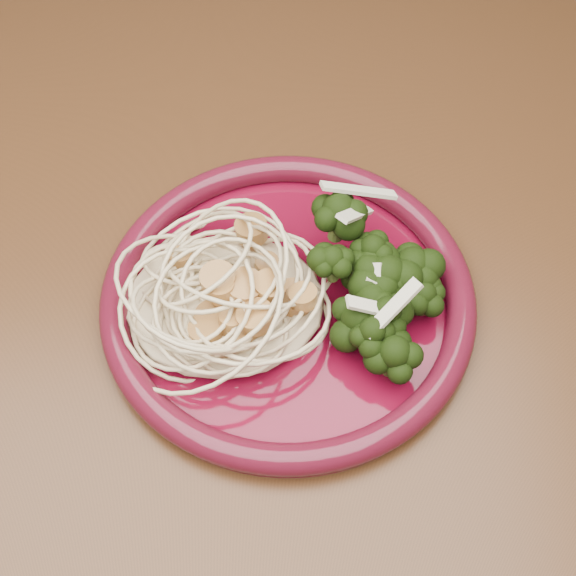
# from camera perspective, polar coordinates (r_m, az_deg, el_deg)

# --- Properties ---
(dining_table) EXTENTS (1.20, 0.80, 0.75)m
(dining_table) POSITION_cam_1_polar(r_m,az_deg,el_deg) (0.61, -2.50, -4.12)
(dining_table) COLOR #472814
(dining_table) RESTS_ON ground
(dinner_plate) EXTENTS (0.25, 0.25, 0.02)m
(dinner_plate) POSITION_cam_1_polar(r_m,az_deg,el_deg) (0.51, 0.00, -0.72)
(dinner_plate) COLOR #530618
(dinner_plate) RESTS_ON dining_table
(spaghetti_pile) EXTENTS (0.13, 0.12, 0.03)m
(spaghetti_pile) POSITION_cam_1_polar(r_m,az_deg,el_deg) (0.50, -4.58, -0.51)
(spaghetti_pile) COLOR beige
(spaghetti_pile) RESTS_ON dinner_plate
(scallop_cluster) EXTENTS (0.12, 0.12, 0.04)m
(scallop_cluster) POSITION_cam_1_polar(r_m,az_deg,el_deg) (0.47, -4.84, 1.70)
(scallop_cluster) COLOR #B38347
(scallop_cluster) RESTS_ON spaghetti_pile
(broccoli_pile) EXTENTS (0.09, 0.13, 0.04)m
(broccoli_pile) POSITION_cam_1_polar(r_m,az_deg,el_deg) (0.50, 5.60, 1.04)
(broccoli_pile) COLOR black
(broccoli_pile) RESTS_ON dinner_plate
(onion_garnish) EXTENTS (0.06, 0.09, 0.04)m
(onion_garnish) POSITION_cam_1_polar(r_m,az_deg,el_deg) (0.47, 5.87, 3.02)
(onion_garnish) COLOR beige
(onion_garnish) RESTS_ON broccoli_pile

